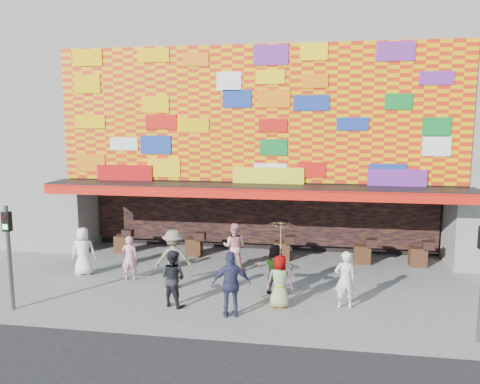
{
  "coord_description": "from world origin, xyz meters",
  "views": [
    {
      "loc": [
        2.22,
        -12.95,
        5.27
      ],
      "look_at": [
        -0.23,
        2.0,
        3.0
      ],
      "focal_mm": 35.0,
      "sensor_mm": 36.0,
      "label": 1
    }
  ],
  "objects_px": {
    "ped_a": "(83,251)",
    "ped_d": "(174,259)",
    "ped_c": "(173,278)",
    "parasol": "(280,236)",
    "ped_h": "(345,280)",
    "ped_g": "(280,281)",
    "ped_f": "(275,269)",
    "ped_b": "(130,258)",
    "ped_e": "(231,284)",
    "ped_i": "(234,247)",
    "signal_left": "(9,246)"
  },
  "relations": [
    {
      "from": "ped_d",
      "to": "ped_b",
      "type": "bearing_deg",
      "value": -30.51
    },
    {
      "from": "ped_e",
      "to": "ped_f",
      "type": "relative_size",
      "value": 1.18
    },
    {
      "from": "ped_b",
      "to": "ped_f",
      "type": "height_order",
      "value": "ped_f"
    },
    {
      "from": "ped_g",
      "to": "ped_d",
      "type": "bearing_deg",
      "value": -17.96
    },
    {
      "from": "signal_left",
      "to": "ped_a",
      "type": "xyz_separation_m",
      "value": [
        0.51,
        3.19,
        -1.02
      ]
    },
    {
      "from": "ped_f",
      "to": "parasol",
      "type": "distance_m",
      "value": 1.73
    },
    {
      "from": "signal_left",
      "to": "ped_g",
      "type": "relative_size",
      "value": 1.96
    },
    {
      "from": "ped_g",
      "to": "ped_f",
      "type": "bearing_deg",
      "value": -78.93
    },
    {
      "from": "ped_e",
      "to": "ped_i",
      "type": "bearing_deg",
      "value": -97.35
    },
    {
      "from": "ped_e",
      "to": "ped_g",
      "type": "xyz_separation_m",
      "value": [
        1.25,
        0.86,
        -0.15
      ]
    },
    {
      "from": "ped_c",
      "to": "ped_f",
      "type": "xyz_separation_m",
      "value": [
        2.83,
        1.46,
        -0.05
      ]
    },
    {
      "from": "ped_f",
      "to": "ped_g",
      "type": "bearing_deg",
      "value": 109.92
    },
    {
      "from": "ped_c",
      "to": "parasol",
      "type": "xyz_separation_m",
      "value": [
        3.06,
        0.37,
        1.28
      ]
    },
    {
      "from": "ped_f",
      "to": "ped_a",
      "type": "bearing_deg",
      "value": 2.11
    },
    {
      "from": "parasol",
      "to": "ped_g",
      "type": "bearing_deg",
      "value": 0.0
    },
    {
      "from": "ped_a",
      "to": "ped_e",
      "type": "relative_size",
      "value": 0.92
    },
    {
      "from": "ped_c",
      "to": "ped_f",
      "type": "bearing_deg",
      "value": -132.95
    },
    {
      "from": "ped_c",
      "to": "parasol",
      "type": "distance_m",
      "value": 3.33
    },
    {
      "from": "ped_b",
      "to": "parasol",
      "type": "bearing_deg",
      "value": 149.48
    },
    {
      "from": "ped_d",
      "to": "ped_f",
      "type": "bearing_deg",
      "value": 164.6
    },
    {
      "from": "signal_left",
      "to": "ped_f",
      "type": "height_order",
      "value": "signal_left"
    },
    {
      "from": "ped_d",
      "to": "ped_g",
      "type": "bearing_deg",
      "value": 147.28
    },
    {
      "from": "ped_b",
      "to": "ped_d",
      "type": "bearing_deg",
      "value": 150.98
    },
    {
      "from": "ped_b",
      "to": "ped_h",
      "type": "distance_m",
      "value": 7.11
    },
    {
      "from": "signal_left",
      "to": "ped_e",
      "type": "distance_m",
      "value": 6.31
    },
    {
      "from": "ped_e",
      "to": "ped_h",
      "type": "distance_m",
      "value": 3.29
    },
    {
      "from": "ped_a",
      "to": "ped_g",
      "type": "height_order",
      "value": "ped_a"
    },
    {
      "from": "ped_a",
      "to": "ped_d",
      "type": "relative_size",
      "value": 0.89
    },
    {
      "from": "ped_h",
      "to": "ped_c",
      "type": "bearing_deg",
      "value": -1.16
    },
    {
      "from": "ped_a",
      "to": "ped_c",
      "type": "xyz_separation_m",
      "value": [
        3.91,
        -2.18,
        -0.01
      ]
    },
    {
      "from": "ped_a",
      "to": "ped_f",
      "type": "height_order",
      "value": "ped_a"
    },
    {
      "from": "ped_b",
      "to": "ped_a",
      "type": "bearing_deg",
      "value": -22.38
    },
    {
      "from": "ped_a",
      "to": "ped_f",
      "type": "bearing_deg",
      "value": 159.19
    },
    {
      "from": "ped_a",
      "to": "parasol",
      "type": "height_order",
      "value": "parasol"
    },
    {
      "from": "ped_f",
      "to": "parasol",
      "type": "xyz_separation_m",
      "value": [
        0.23,
        -1.09,
        1.33
      ]
    },
    {
      "from": "ped_a",
      "to": "ped_g",
      "type": "xyz_separation_m",
      "value": [
        6.96,
        -1.8,
        -0.07
      ]
    },
    {
      "from": "ped_d",
      "to": "ped_i",
      "type": "height_order",
      "value": "ped_d"
    },
    {
      "from": "ped_a",
      "to": "ped_b",
      "type": "bearing_deg",
      "value": 156.83
    },
    {
      "from": "ped_b",
      "to": "ped_d",
      "type": "xyz_separation_m",
      "value": [
        1.68,
        -0.45,
        0.19
      ]
    },
    {
      "from": "ped_a",
      "to": "ped_e",
      "type": "bearing_deg",
      "value": 140.22
    },
    {
      "from": "ped_d",
      "to": "parasol",
      "type": "xyz_separation_m",
      "value": [
        3.48,
        -1.08,
        1.16
      ]
    },
    {
      "from": "ped_a",
      "to": "ped_c",
      "type": "distance_m",
      "value": 4.47
    },
    {
      "from": "parasol",
      "to": "ped_b",
      "type": "bearing_deg",
      "value": 163.42
    },
    {
      "from": "ped_e",
      "to": "ped_c",
      "type": "bearing_deg",
      "value": -31.39
    },
    {
      "from": "ped_h",
      "to": "ped_i",
      "type": "bearing_deg",
      "value": -46.39
    },
    {
      "from": "ped_d",
      "to": "ped_h",
      "type": "relative_size",
      "value": 1.13
    },
    {
      "from": "ped_c",
      "to": "ped_d",
      "type": "height_order",
      "value": "ped_d"
    },
    {
      "from": "ped_d",
      "to": "ped_g",
      "type": "distance_m",
      "value": 3.65
    },
    {
      "from": "ped_e",
      "to": "ped_f",
      "type": "distance_m",
      "value": 2.21
    },
    {
      "from": "ped_c",
      "to": "ped_g",
      "type": "xyz_separation_m",
      "value": [
        3.06,
        0.37,
        -0.06
      ]
    }
  ]
}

